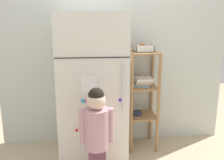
% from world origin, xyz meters
% --- Properties ---
extents(ground_plane, '(6.00, 6.00, 0.00)m').
position_xyz_m(ground_plane, '(0.00, 0.00, 0.00)').
color(ground_plane, tan).
extents(kitchen_wall_back, '(2.74, 0.03, 2.08)m').
position_xyz_m(kitchen_wall_back, '(0.00, 0.37, 1.04)').
color(kitchen_wall_back, silver).
rests_on(kitchen_wall_back, ground).
extents(refrigerator, '(0.71, 0.68, 1.58)m').
position_xyz_m(refrigerator, '(-0.26, 0.02, 0.79)').
color(refrigerator, silver).
rests_on(refrigerator, ground).
extents(child_standing, '(0.31, 0.23, 0.95)m').
position_xyz_m(child_standing, '(-0.24, -0.54, 0.58)').
color(child_standing, brown).
rests_on(child_standing, ground).
extents(pantry_shelf_unit, '(0.34, 0.35, 1.16)m').
position_xyz_m(pantry_shelf_unit, '(0.32, 0.17, 0.70)').
color(pantry_shelf_unit, '#9E7247').
rests_on(pantry_shelf_unit, ground).
extents(fruit_bin, '(0.20, 0.19, 0.08)m').
position_xyz_m(fruit_bin, '(0.33, 0.18, 1.20)').
color(fruit_bin, white).
rests_on(fruit_bin, pantry_shelf_unit).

